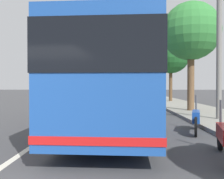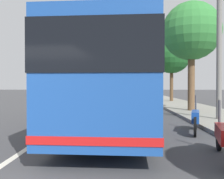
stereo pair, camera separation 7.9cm
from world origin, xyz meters
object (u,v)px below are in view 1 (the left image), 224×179
(car_far_distant, at_px, (83,94))
(roadside_tree_mid_block, at_px, (191,32))
(coach_bus, at_px, (116,80))
(roadside_tree_far_block, at_px, (171,54))
(motorcycle_far_end, at_px, (196,119))
(car_behind_bus, at_px, (117,91))
(utility_pole, at_px, (219,40))

(car_far_distant, bearing_deg, roadside_tree_mid_block, 31.15)
(coach_bus, xyz_separation_m, roadside_tree_far_block, (14.15, -5.23, 2.89))
(roadside_tree_far_block, bearing_deg, motorcycle_far_end, 171.43)
(roadside_tree_far_block, bearing_deg, car_behind_bus, 13.33)
(roadside_tree_mid_block, distance_m, roadside_tree_far_block, 9.61)
(motorcycle_far_end, distance_m, car_far_distant, 23.58)
(roadside_tree_mid_block, bearing_deg, car_far_distant, 29.37)
(roadside_tree_mid_block, bearing_deg, coach_bus, 135.58)
(car_behind_bus, distance_m, roadside_tree_far_block, 24.22)
(utility_pole, bearing_deg, motorcycle_far_end, 145.38)
(coach_bus, distance_m, car_behind_bus, 37.40)
(car_far_distant, relative_size, roadside_tree_far_block, 0.59)
(coach_bus, bearing_deg, car_behind_bus, 2.86)
(motorcycle_far_end, relative_size, utility_pole, 0.28)
(car_behind_bus, height_order, car_far_distant, car_behind_bus)
(car_far_distant, distance_m, roadside_tree_mid_block, 18.69)
(motorcycle_far_end, height_order, roadside_tree_mid_block, roadside_tree_mid_block)
(coach_bus, distance_m, utility_pole, 4.99)
(car_behind_bus, xyz_separation_m, car_far_distant, (-16.94, 4.17, -0.02))
(roadside_tree_far_block, bearing_deg, roadside_tree_mid_block, 175.55)
(motorcycle_far_end, relative_size, roadside_tree_mid_block, 0.31)
(motorcycle_far_end, bearing_deg, roadside_tree_mid_block, 2.91)
(motorcycle_far_end, distance_m, car_behind_bus, 39.50)
(car_far_distant, bearing_deg, car_behind_bus, 167.96)
(coach_bus, distance_m, roadside_tree_far_block, 15.36)
(coach_bus, relative_size, utility_pole, 1.69)
(car_behind_bus, xyz_separation_m, roadside_tree_mid_block, (-32.81, -4.76, 4.21))
(car_behind_bus, bearing_deg, car_far_distant, 164.79)
(roadside_tree_mid_block, height_order, roadside_tree_far_block, roadside_tree_mid_block)
(roadside_tree_mid_block, bearing_deg, roadside_tree_far_block, -4.45)
(car_behind_bus, bearing_deg, roadside_tree_mid_block, -173.13)
(coach_bus, relative_size, roadside_tree_far_block, 1.87)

